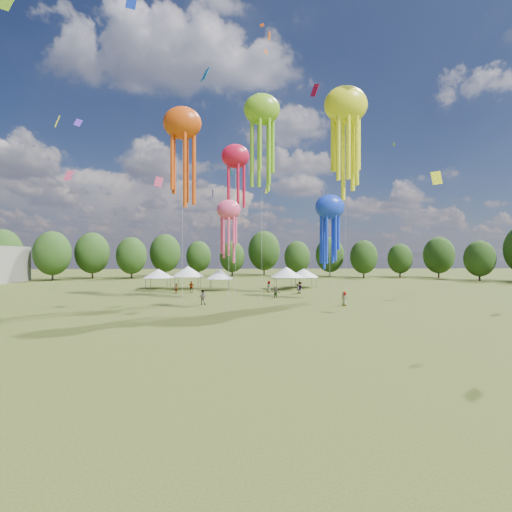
{
  "coord_description": "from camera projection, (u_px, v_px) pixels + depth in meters",
  "views": [
    {
      "loc": [
        -3.35,
        -11.55,
        6.07
      ],
      "look_at": [
        -1.96,
        15.0,
        6.0
      ],
      "focal_mm": 25.79,
      "sensor_mm": 36.0,
      "label": 1
    }
  ],
  "objects": [
    {
      "name": "ground",
      "position": [
        342.0,
        445.0,
        11.73
      ],
      "size": [
        300.0,
        300.0,
        0.0
      ],
      "primitive_type": "plane",
      "color": "#384416",
      "rests_on": "ground"
    },
    {
      "name": "spectator_near",
      "position": [
        203.0,
        297.0,
        44.83
      ],
      "size": [
        1.0,
        0.84,
        1.83
      ],
      "primitive_type": "imported",
      "rotation": [
        0.0,
        0.0,
        2.96
      ],
      "color": "gray",
      "rests_on": "ground"
    },
    {
      "name": "spectators_far",
      "position": [
        270.0,
        289.0,
        55.69
      ],
      "size": [
        23.19,
        16.96,
        1.87
      ],
      "color": "gray",
      "rests_on": "ground"
    },
    {
      "name": "festival_tents",
      "position": [
        233.0,
        273.0,
        66.02
      ],
      "size": [
        32.2,
        9.63,
        4.1
      ],
      "color": "#47474C",
      "rests_on": "ground"
    },
    {
      "name": "show_kites",
      "position": [
        286.0,
        147.0,
        50.1
      ],
      "size": [
        28.53,
        15.83,
        30.45
      ],
      "color": "red",
      "rests_on": "ground"
    },
    {
      "name": "small_kites",
      "position": [
        244.0,
        98.0,
        53.37
      ],
      "size": [
        70.78,
        64.6,
        39.31
      ],
      "color": "red",
      "rests_on": "ground"
    },
    {
      "name": "treeline",
      "position": [
        234.0,
        253.0,
        73.94
      ],
      "size": [
        201.57,
        95.24,
        13.43
      ],
      "color": "#38281C",
      "rests_on": "ground"
    }
  ]
}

